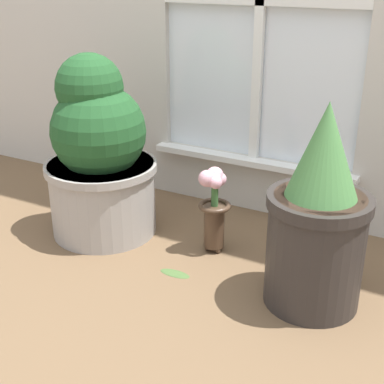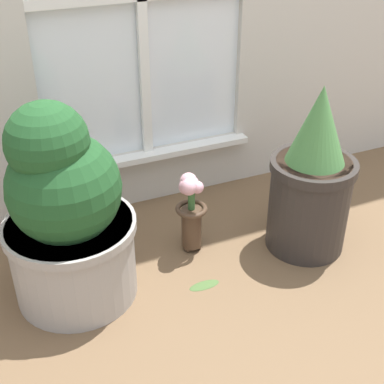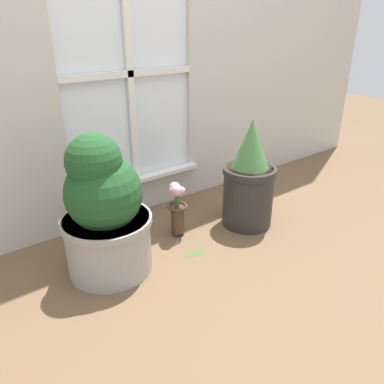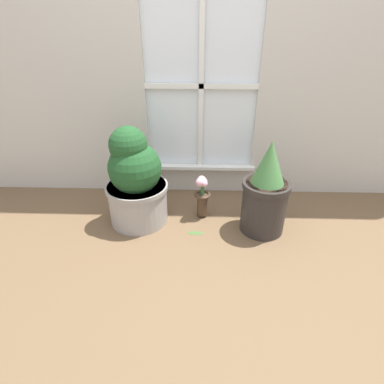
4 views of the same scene
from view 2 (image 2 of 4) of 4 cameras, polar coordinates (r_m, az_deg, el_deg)
name	(u,v)px [view 2 (image 2 of 4)]	position (r m, az deg, el deg)	size (l,w,h in m)	color
ground_plane	(218,294)	(1.82, 2.76, -10.83)	(10.00, 10.00, 0.00)	brown
potted_plant_left	(67,215)	(1.69, -13.21, -2.38)	(0.42, 0.42, 0.68)	#9E9993
potted_plant_right	(312,181)	(1.93, 12.64, 1.12)	(0.30, 0.30, 0.63)	#2D2826
flower_vase	(191,206)	(1.90, -0.13, -1.52)	(0.12, 0.12, 0.32)	#473323
fallen_leaf	(204,285)	(1.85, 1.32, -9.84)	(0.11, 0.05, 0.01)	#476633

